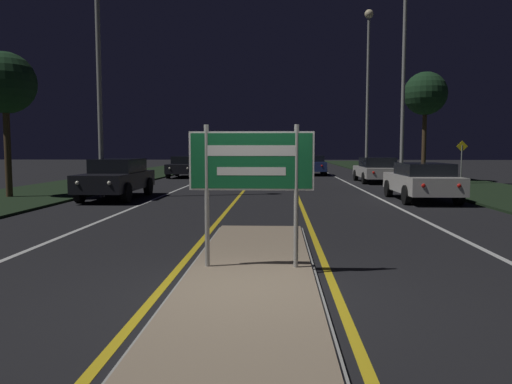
{
  "coord_description": "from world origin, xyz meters",
  "views": [
    {
      "loc": [
        0.4,
        -6.29,
        1.86
      ],
      "look_at": [
        0.0,
        2.55,
        1.09
      ],
      "focal_mm": 35.0,
      "sensor_mm": 36.0,
      "label": 1
    }
  ],
  "objects_px": {
    "car_approaching_0": "(117,177)",
    "car_receding_2": "(311,165)",
    "car_receding_1": "(376,169)",
    "warning_sign": "(462,157)",
    "streetlight_right_near": "(404,47)",
    "car_approaching_1": "(186,166)",
    "highway_sign": "(251,168)",
    "streetlight_left_near": "(97,11)",
    "streetlight_right_far": "(368,66)",
    "car_receding_0": "(422,181)"
  },
  "relations": [
    {
      "from": "car_approaching_0",
      "to": "car_receding_2",
      "type": "bearing_deg",
      "value": 64.2
    },
    {
      "from": "streetlight_right_near",
      "to": "warning_sign",
      "type": "bearing_deg",
      "value": 26.94
    },
    {
      "from": "streetlight_left_near",
      "to": "car_receding_1",
      "type": "height_order",
      "value": "streetlight_left_near"
    },
    {
      "from": "highway_sign",
      "to": "streetlight_left_near",
      "type": "bearing_deg",
      "value": 119.17
    },
    {
      "from": "streetlight_left_near",
      "to": "streetlight_right_near",
      "type": "bearing_deg",
      "value": 27.18
    },
    {
      "from": "streetlight_right_near",
      "to": "car_receding_1",
      "type": "bearing_deg",
      "value": 105.73
    },
    {
      "from": "streetlight_right_near",
      "to": "car_approaching_1",
      "type": "bearing_deg",
      "value": 149.15
    },
    {
      "from": "highway_sign",
      "to": "car_receding_1",
      "type": "bearing_deg",
      "value": 74.25
    },
    {
      "from": "car_receding_0",
      "to": "warning_sign",
      "type": "relative_size",
      "value": 2.03
    },
    {
      "from": "car_receding_1",
      "to": "warning_sign",
      "type": "relative_size",
      "value": 2.17
    },
    {
      "from": "car_approaching_0",
      "to": "highway_sign",
      "type": "bearing_deg",
      "value": -62.92
    },
    {
      "from": "streetlight_left_near",
      "to": "car_receding_0",
      "type": "xyz_separation_m",
      "value": [
        11.87,
        -0.63,
        -6.22
      ]
    },
    {
      "from": "streetlight_right_near",
      "to": "car_receding_2",
      "type": "height_order",
      "value": "streetlight_right_near"
    },
    {
      "from": "highway_sign",
      "to": "streetlight_right_near",
      "type": "xyz_separation_m",
      "value": [
        6.55,
        17.99,
        5.26
      ]
    },
    {
      "from": "highway_sign",
      "to": "car_receding_1",
      "type": "distance_m",
      "value": 21.44
    },
    {
      "from": "car_receding_0",
      "to": "car_receding_2",
      "type": "distance_m",
      "value": 17.9
    },
    {
      "from": "car_approaching_1",
      "to": "car_receding_1",
      "type": "bearing_deg",
      "value": -22.22
    },
    {
      "from": "car_approaching_1",
      "to": "warning_sign",
      "type": "bearing_deg",
      "value": -19.06
    },
    {
      "from": "streetlight_left_near",
      "to": "streetlight_right_near",
      "type": "xyz_separation_m",
      "value": [
        12.9,
        6.62,
        -0.11
      ]
    },
    {
      "from": "car_receding_2",
      "to": "car_approaching_0",
      "type": "bearing_deg",
      "value": -115.8
    },
    {
      "from": "streetlight_left_near",
      "to": "streetlight_right_near",
      "type": "relative_size",
      "value": 1.06
    },
    {
      "from": "car_receding_0",
      "to": "car_receding_1",
      "type": "bearing_deg",
      "value": 88.34
    },
    {
      "from": "highway_sign",
      "to": "streetlight_right_near",
      "type": "relative_size",
      "value": 0.21
    },
    {
      "from": "streetlight_right_far",
      "to": "car_receding_2",
      "type": "relative_size",
      "value": 2.55
    },
    {
      "from": "streetlight_right_near",
      "to": "car_receding_0",
      "type": "relative_size",
      "value": 2.24
    },
    {
      "from": "highway_sign",
      "to": "car_receding_0",
      "type": "relative_size",
      "value": 0.47
    },
    {
      "from": "car_receding_1",
      "to": "car_approaching_1",
      "type": "bearing_deg",
      "value": 157.78
    },
    {
      "from": "highway_sign",
      "to": "car_receding_1",
      "type": "xyz_separation_m",
      "value": [
        5.81,
        20.61,
        -0.84
      ]
    },
    {
      "from": "streetlight_right_far",
      "to": "car_approaching_1",
      "type": "height_order",
      "value": "streetlight_right_far"
    },
    {
      "from": "car_approaching_1",
      "to": "car_approaching_0",
      "type": "bearing_deg",
      "value": -89.68
    },
    {
      "from": "car_receding_0",
      "to": "car_receding_2",
      "type": "relative_size",
      "value": 1.03
    },
    {
      "from": "car_approaching_0",
      "to": "car_approaching_1",
      "type": "relative_size",
      "value": 1.04
    },
    {
      "from": "highway_sign",
      "to": "car_approaching_1",
      "type": "distance_m",
      "value": 25.99
    },
    {
      "from": "streetlight_right_far",
      "to": "car_receding_0",
      "type": "height_order",
      "value": "streetlight_right_far"
    },
    {
      "from": "car_receding_1",
      "to": "car_approaching_1",
      "type": "height_order",
      "value": "car_receding_1"
    },
    {
      "from": "streetlight_right_far",
      "to": "warning_sign",
      "type": "xyz_separation_m",
      "value": [
        3.78,
        -7.32,
        -6.03
      ]
    },
    {
      "from": "streetlight_right_far",
      "to": "car_receding_1",
      "type": "distance_m",
      "value": 9.39
    },
    {
      "from": "car_receding_2",
      "to": "highway_sign",
      "type": "bearing_deg",
      "value": -95.48
    },
    {
      "from": "car_receding_0",
      "to": "warning_sign",
      "type": "bearing_deg",
      "value": 62.92
    },
    {
      "from": "streetlight_right_near",
      "to": "car_approaching_0",
      "type": "bearing_deg",
      "value": -150.46
    },
    {
      "from": "car_approaching_1",
      "to": "streetlight_right_near",
      "type": "bearing_deg",
      "value": -30.85
    },
    {
      "from": "streetlight_left_near",
      "to": "car_receding_0",
      "type": "bearing_deg",
      "value": -3.02
    },
    {
      "from": "car_receding_1",
      "to": "car_approaching_0",
      "type": "xyz_separation_m",
      "value": [
        -11.48,
        -9.54,
        0.06
      ]
    },
    {
      "from": "streetlight_left_near",
      "to": "car_approaching_0",
      "type": "height_order",
      "value": "streetlight_left_near"
    },
    {
      "from": "car_approaching_1",
      "to": "warning_sign",
      "type": "distance_m",
      "value": 16.85
    },
    {
      "from": "streetlight_right_far",
      "to": "car_approaching_0",
      "type": "distance_m",
      "value": 21.18
    },
    {
      "from": "car_receding_2",
      "to": "car_approaching_1",
      "type": "bearing_deg",
      "value": -159.96
    },
    {
      "from": "streetlight_left_near",
      "to": "streetlight_right_far",
      "type": "relative_size",
      "value": 0.96
    },
    {
      "from": "warning_sign",
      "to": "streetlight_right_far",
      "type": "bearing_deg",
      "value": 117.3
    },
    {
      "from": "streetlight_right_far",
      "to": "warning_sign",
      "type": "bearing_deg",
      "value": -62.7
    }
  ]
}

